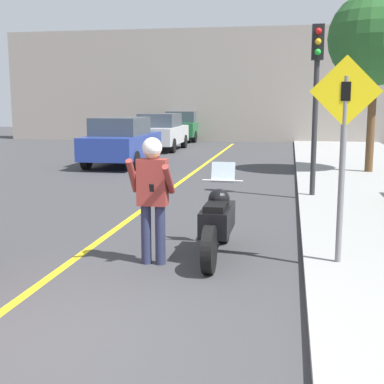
% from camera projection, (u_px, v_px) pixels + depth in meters
% --- Properties ---
extents(ground_plane, '(80.00, 80.00, 0.00)m').
position_uv_depth(ground_plane, '(24.00, 344.00, 4.95)').
color(ground_plane, '#38383A').
extents(road_center_line, '(0.12, 36.00, 0.01)m').
position_uv_depth(road_center_line, '(140.00, 212.00, 10.88)').
color(road_center_line, yellow).
rests_on(road_center_line, ground).
extents(building_backdrop, '(28.00, 1.20, 6.19)m').
position_uv_depth(building_backdrop, '(248.00, 86.00, 29.65)').
color(building_backdrop, gray).
rests_on(building_backdrop, ground).
extents(motorcycle, '(0.62, 2.23, 1.30)m').
position_uv_depth(motorcycle, '(218.00, 222.00, 7.69)').
color(motorcycle, black).
rests_on(motorcycle, ground).
extents(person_biker, '(0.59, 0.48, 1.75)m').
position_uv_depth(person_biker, '(152.00, 187.00, 7.21)').
color(person_biker, '#282D4C').
rests_on(person_biker, ground).
extents(crossing_sign, '(0.91, 0.08, 2.69)m').
position_uv_depth(crossing_sign, '(343.00, 140.00, 6.87)').
color(crossing_sign, slate).
rests_on(crossing_sign, sidewalk_curb).
extents(traffic_light, '(0.26, 0.30, 3.78)m').
position_uv_depth(traffic_light, '(316.00, 78.00, 11.81)').
color(traffic_light, '#2D2D30').
rests_on(traffic_light, sidewalk_curb).
extents(street_tree, '(2.78, 2.78, 5.35)m').
position_uv_depth(street_tree, '(376.00, 39.00, 15.72)').
color(street_tree, brown).
rests_on(street_tree, sidewalk_curb).
extents(parked_car_blue, '(1.88, 4.20, 1.68)m').
position_uv_depth(parked_car_blue, '(122.00, 141.00, 18.63)').
color(parked_car_blue, black).
rests_on(parked_car_blue, ground).
extents(parked_car_silver, '(1.88, 4.20, 1.68)m').
position_uv_depth(parked_car_silver, '(161.00, 132.00, 24.59)').
color(parked_car_silver, black).
rests_on(parked_car_silver, ground).
extents(parked_car_green, '(1.88, 4.20, 1.68)m').
position_uv_depth(parked_car_green, '(184.00, 126.00, 30.51)').
color(parked_car_green, black).
rests_on(parked_car_green, ground).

